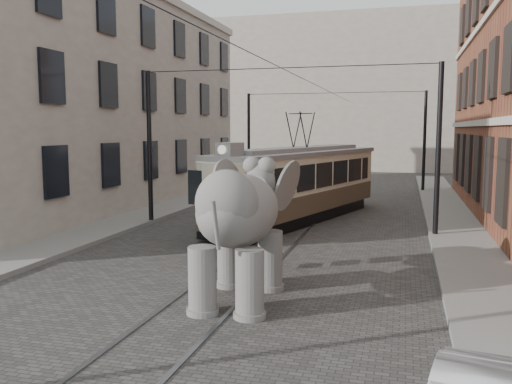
% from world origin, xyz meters
% --- Properties ---
extents(ground, '(120.00, 120.00, 0.00)m').
position_xyz_m(ground, '(0.00, 0.00, 0.00)').
color(ground, '#403E3B').
extents(tram_rails, '(1.54, 80.00, 0.02)m').
position_xyz_m(tram_rails, '(0.00, 0.00, 0.01)').
color(tram_rails, slate).
rests_on(tram_rails, ground).
extents(sidewalk_right, '(2.00, 60.00, 0.15)m').
position_xyz_m(sidewalk_right, '(6.00, 0.00, 0.07)').
color(sidewalk_right, slate).
rests_on(sidewalk_right, ground).
extents(sidewalk_left, '(2.00, 60.00, 0.15)m').
position_xyz_m(sidewalk_left, '(-6.50, 0.00, 0.07)').
color(sidewalk_left, slate).
rests_on(sidewalk_left, ground).
extents(stucco_building, '(7.00, 24.00, 10.00)m').
position_xyz_m(stucco_building, '(-11.00, 10.00, 5.00)').
color(stucco_building, gray).
rests_on(stucco_building, ground).
extents(distant_block, '(28.00, 10.00, 14.00)m').
position_xyz_m(distant_block, '(0.00, 40.00, 7.00)').
color(distant_block, gray).
rests_on(distant_block, ground).
extents(catenary, '(11.00, 30.20, 6.00)m').
position_xyz_m(catenary, '(-0.20, 5.00, 3.00)').
color(catenary, black).
rests_on(catenary, ground).
extents(tram, '(5.45, 11.32, 4.42)m').
position_xyz_m(tram, '(-0.00, 8.21, 2.21)').
color(tram, beige).
rests_on(tram, ground).
extents(elephant, '(2.97, 5.16, 3.10)m').
position_xyz_m(elephant, '(0.68, -2.39, 1.55)').
color(elephant, '#63605C').
rests_on(elephant, ground).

